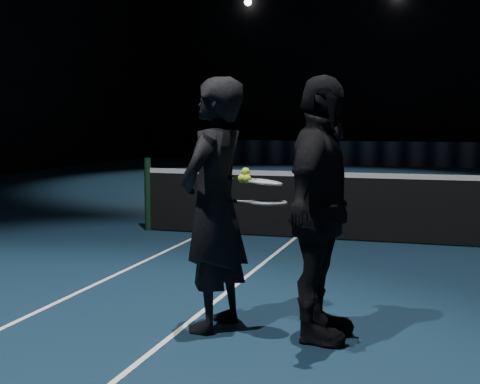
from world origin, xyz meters
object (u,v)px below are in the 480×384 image
(racket_lower, at_px, (269,202))
(tennis_balls, at_px, (245,177))
(player_b, at_px, (320,209))
(racket_upper, at_px, (264,182))
(player_a, at_px, (214,205))

(racket_lower, height_order, tennis_balls, tennis_balls)
(player_b, xyz_separation_m, racket_upper, (-0.45, 0.06, 0.19))
(racket_lower, distance_m, tennis_balls, 0.28)
(player_b, xyz_separation_m, racket_lower, (-0.40, 0.01, 0.04))
(player_a, distance_m, player_b, 0.85)
(racket_upper, distance_m, tennis_balls, 0.15)
(racket_lower, distance_m, racket_upper, 0.16)
(player_b, height_order, tennis_balls, player_b)
(racket_lower, relative_size, racket_upper, 1.00)
(racket_upper, xyz_separation_m, tennis_balls, (-0.15, -0.03, 0.04))
(player_a, distance_m, racket_lower, 0.45)
(player_b, distance_m, tennis_balls, 0.64)
(player_a, xyz_separation_m, racket_upper, (0.40, 0.03, 0.19))
(player_b, bearing_deg, player_a, 92.33)
(player_b, bearing_deg, tennis_balls, 91.85)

